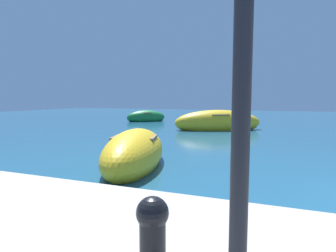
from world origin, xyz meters
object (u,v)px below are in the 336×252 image
(moored_boat_0, at_px, (135,153))
(mooring_bollard, at_px, (153,227))
(moored_boat_3, at_px, (146,117))
(moored_boat_4, at_px, (218,123))

(moored_boat_0, height_order, mooring_bollard, mooring_bollard)
(moored_boat_0, xyz_separation_m, mooring_bollard, (2.94, -5.20, 0.47))
(moored_boat_0, distance_m, moored_boat_3, 16.14)
(moored_boat_4, xyz_separation_m, mooring_bollard, (2.59, -15.71, 0.42))
(moored_boat_4, height_order, mooring_bollard, moored_boat_4)
(moored_boat_3, bearing_deg, moored_boat_0, -107.86)
(moored_boat_0, relative_size, moored_boat_3, 1.38)
(moored_boat_3, xyz_separation_m, mooring_bollard, (9.60, -19.90, 0.53))
(mooring_bollard, bearing_deg, moored_boat_4, 99.35)
(moored_boat_4, bearing_deg, mooring_bollard, 71.40)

